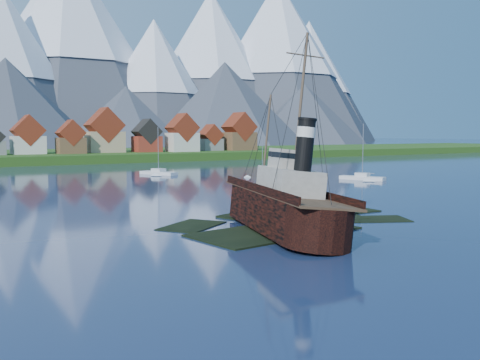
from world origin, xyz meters
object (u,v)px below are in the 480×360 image
sailboat_d (262,177)px  sailboat_f (362,178)px  tugboat_wreck (273,204)px  sailboat_e (159,173)px

sailboat_d → sailboat_f: sailboat_f is taller
sailboat_d → sailboat_f: (16.41, -16.16, 0.06)m
tugboat_wreck → sailboat_e: size_ratio=2.19×
tugboat_wreck → sailboat_e: bearing=91.5°
tugboat_wreck → sailboat_d: size_ratio=2.66×
tugboat_wreck → sailboat_e: tugboat_wreck is taller
tugboat_wreck → sailboat_f: (52.48, 40.79, -2.48)m
sailboat_e → sailboat_f: size_ratio=0.96×
tugboat_wreck → sailboat_e: 80.91m
tugboat_wreck → sailboat_f: tugboat_wreck is taller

